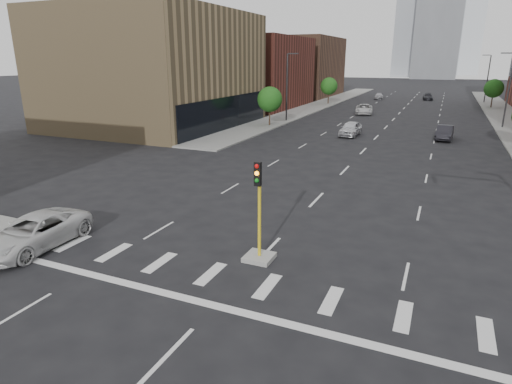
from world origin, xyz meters
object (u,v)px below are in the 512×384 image
Objects in this scene: car_far_left at (364,109)px; car_distant at (379,96)px; car_deep_right at (428,97)px; median_traffic_signal at (259,239)px; car_near_left at (351,129)px; car_mid_right at (445,133)px; parked_minivan at (34,232)px.

car_far_left reaches higher than car_distant.
car_deep_right is 9.94m from car_distant.
median_traffic_signal is 33.05m from car_near_left.
car_mid_right is at bearing 10.83° from car_near_left.
median_traffic_signal is 81.12m from car_distant.
car_near_left is 20.78m from car_far_left.
car_far_left is 56.77m from parked_minivan.
car_mid_right reaches higher than car_deep_right.
parked_minivan is (-7.12, -35.89, -0.06)m from car_near_left.
car_mid_right is 48.33m from car_distant.
parked_minivan is at bearing -110.96° from car_mid_right.
car_near_left reaches higher than car_far_left.
car_far_left is at bearing -91.27° from car_distant.
median_traffic_signal is at bearing -93.86° from car_far_left.
median_traffic_signal reaches higher than car_mid_right.
car_deep_right is at bearing 97.92° from car_mid_right.
car_near_left is 0.86× the size of car_far_left.
car_distant is (-3.81, 47.92, -0.10)m from car_near_left.
car_far_left is 27.30m from car_distant.
car_mid_right is 41.08m from parked_minivan.
car_far_left is (-2.15, 20.67, -0.04)m from car_near_left.
median_traffic_signal is 82.96m from car_deep_right.
median_traffic_signal is at bearing -97.61° from car_deep_right.
parked_minivan is at bearing -104.15° from car_deep_right.
car_far_left is at bearing 125.31° from car_mid_right.
car_far_left reaches higher than car_mid_right.
median_traffic_signal reaches higher than car_deep_right.
car_near_left is 50.33m from car_deep_right.
median_traffic_signal is 0.93× the size of car_near_left.
car_near_left reaches higher than car_deep_right.
parked_minivan is at bearing -99.40° from car_near_left.
car_mid_right reaches higher than parked_minivan.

